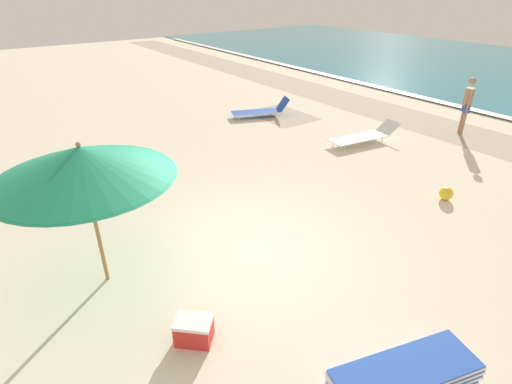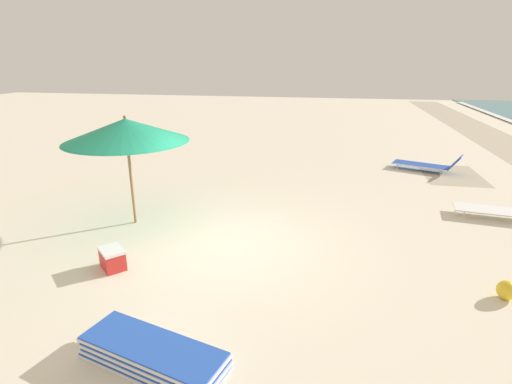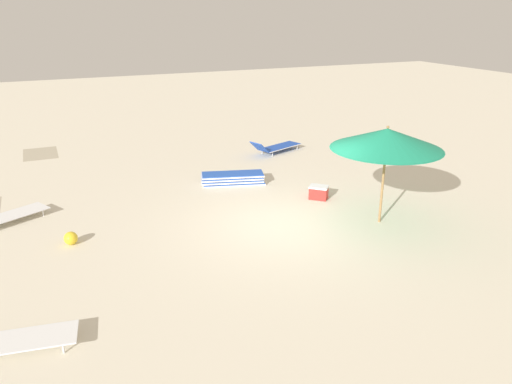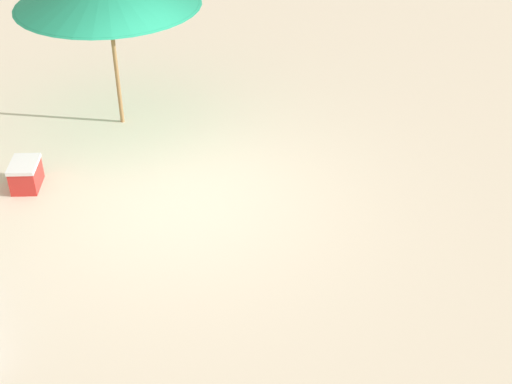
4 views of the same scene
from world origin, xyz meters
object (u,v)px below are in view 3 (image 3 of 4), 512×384
at_px(lounger_stack, 233,179).
at_px(sun_lounger_beside_umbrella, 1,217).
at_px(cooler_box, 319,192).
at_px(beach_ball, 71,238).
at_px(beach_umbrella, 387,139).
at_px(sun_lounger_under_umbrella, 276,147).

relative_size(lounger_stack, sun_lounger_beside_umbrella, 0.91).
height_order(lounger_stack, sun_lounger_beside_umbrella, sun_lounger_beside_umbrella).
height_order(lounger_stack, cooler_box, cooler_box).
distance_m(beach_ball, cooler_box, 6.46).
xyz_separation_m(beach_umbrella, lounger_stack, (4.07, 2.27, -1.92)).
height_order(sun_lounger_under_umbrella, beach_ball, sun_lounger_under_umbrella).
relative_size(beach_umbrella, sun_lounger_beside_umbrella, 1.20).
xyz_separation_m(beach_umbrella, sun_lounger_beside_umbrella, (3.50, 8.46, -1.87)).
bearing_deg(beach_ball, lounger_stack, -63.66).
height_order(beach_ball, cooler_box, cooler_box).
bearing_deg(sun_lounger_under_umbrella, beach_ball, 102.59).
height_order(beach_umbrella, sun_lounger_beside_umbrella, beach_umbrella).
relative_size(sun_lounger_beside_umbrella, beach_ball, 7.31).
height_order(beach_umbrella, sun_lounger_under_umbrella, beach_umbrella).
bearing_deg(beach_umbrella, sun_lounger_under_umbrella, -3.31).
relative_size(beach_ball, cooler_box, 0.49).
relative_size(beach_umbrella, sun_lounger_under_umbrella, 1.19).
bearing_deg(sun_lounger_beside_umbrella, beach_ball, -168.72).
relative_size(sun_lounger_under_umbrella, sun_lounger_beside_umbrella, 1.01).
bearing_deg(sun_lounger_beside_umbrella, lounger_stack, -112.41).
height_order(lounger_stack, beach_ball, lounger_stack).
xyz_separation_m(lounger_stack, sun_lounger_beside_umbrella, (-0.57, 6.19, 0.05)).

